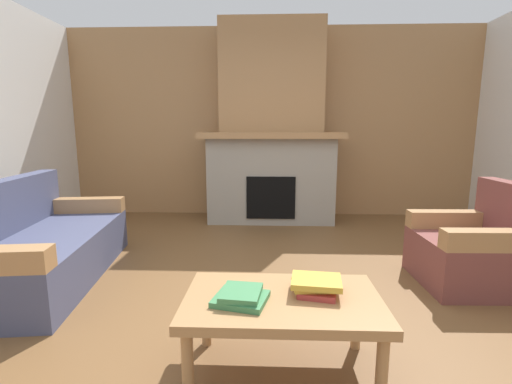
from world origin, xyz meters
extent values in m
plane|color=brown|center=(0.00, 0.00, 0.00)|extent=(9.00, 9.00, 0.00)
cube|color=#A87A4C|center=(0.00, 3.00, 1.35)|extent=(6.00, 0.12, 2.70)
cube|color=gray|center=(0.00, 2.59, 0.57)|extent=(1.70, 0.70, 1.15)
cube|color=black|center=(0.00, 2.26, 0.38)|extent=(0.64, 0.08, 0.56)
cube|color=#A87A4C|center=(0.00, 2.54, 1.19)|extent=(1.90, 0.82, 0.08)
cube|color=#A87A4C|center=(0.00, 2.69, 1.97)|extent=(1.40, 0.50, 1.47)
cube|color=#474C6B|center=(-1.90, 0.43, 0.20)|extent=(1.06, 1.89, 0.40)
cube|color=#A87A4C|center=(-2.00, 1.25, 0.48)|extent=(0.85, 0.27, 0.15)
cube|color=brown|center=(1.62, 0.48, 0.20)|extent=(0.78, 0.78, 0.40)
cube|color=brown|center=(1.93, 0.48, 0.62)|extent=(0.16, 0.76, 0.45)
cube|color=#A87A4C|center=(1.61, 0.79, 0.48)|extent=(0.76, 0.16, 0.15)
cube|color=#A87A4C|center=(1.63, 0.17, 0.48)|extent=(0.76, 0.16, 0.15)
cube|color=#A87A4C|center=(0.06, -0.70, 0.41)|extent=(1.00, 0.60, 0.05)
cylinder|color=#A87A4C|center=(-0.38, -0.94, 0.19)|extent=(0.06, 0.06, 0.38)
cylinder|color=#A87A4C|center=(0.50, -0.94, 0.19)|extent=(0.06, 0.06, 0.38)
cylinder|color=#A87A4C|center=(-0.38, -0.46, 0.19)|extent=(0.06, 0.06, 0.38)
cylinder|color=#A87A4C|center=(0.50, -0.46, 0.19)|extent=(0.06, 0.06, 0.38)
cube|color=#3D7F4C|center=(-0.15, -0.76, 0.44)|extent=(0.30, 0.27, 0.03)
cube|color=#3D7F4C|center=(-0.15, -0.75, 0.47)|extent=(0.21, 0.23, 0.03)
cube|color=#B23833|center=(0.24, -0.64, 0.44)|extent=(0.23, 0.25, 0.03)
cube|color=gold|center=(0.22, -0.64, 0.47)|extent=(0.23, 0.18, 0.02)
cube|color=gold|center=(0.23, -0.65, 0.50)|extent=(0.28, 0.23, 0.03)
camera|label=1|loc=(-0.01, -2.41, 1.27)|focal=25.24mm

